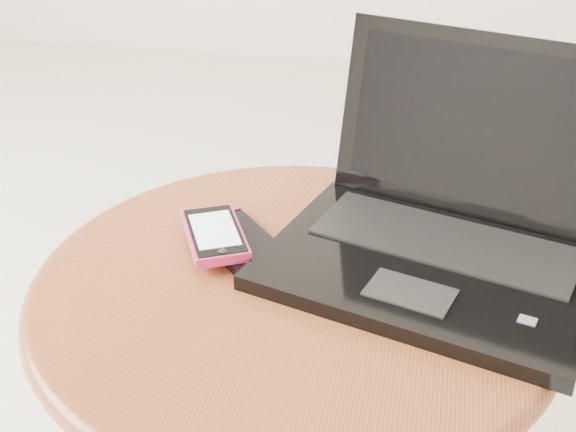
# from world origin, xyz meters

# --- Properties ---
(table) EXTENTS (0.56, 0.56, 0.45)m
(table) POSITION_xyz_m (-0.03, -0.01, 0.35)
(table) COLOR #502417
(table) RESTS_ON ground
(laptop) EXTENTS (0.40, 0.37, 0.22)m
(laptop) POSITION_xyz_m (0.12, 0.07, 0.49)
(laptop) COLOR black
(laptop) RESTS_ON table
(phone_black) EXTENTS (0.13, 0.14, 0.01)m
(phone_black) POSITION_xyz_m (-0.10, 0.05, 0.45)
(phone_black) COLOR black
(phone_black) RESTS_ON table
(phone_pink) EXTENTS (0.10, 0.13, 0.01)m
(phone_pink) POSITION_xyz_m (-0.13, 0.04, 0.46)
(phone_pink) COLOR #D12B66
(phone_pink) RESTS_ON phone_black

